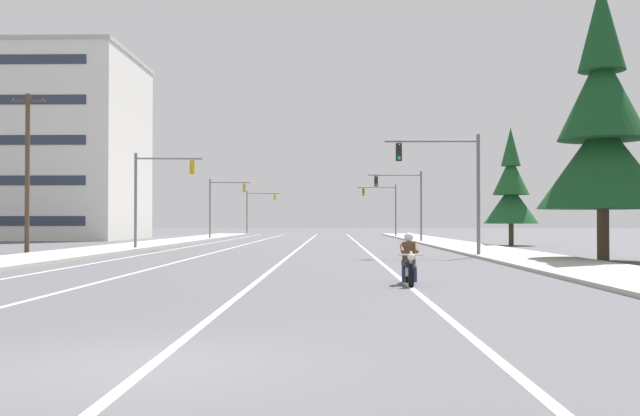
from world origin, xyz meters
TOP-DOWN VIEW (x-y plane):
  - ground_plane at (0.00, 0.00)m, footprint 400.00×400.00m
  - lane_stripe_center at (0.18, 45.00)m, footprint 0.16×100.00m
  - lane_stripe_left at (-4.42, 45.00)m, footprint 0.16×100.00m
  - lane_stripe_right at (4.53, 45.00)m, footprint 0.16×100.00m
  - lane_stripe_far_left at (-7.77, 45.00)m, footprint 0.16×100.00m
  - sidewalk_kerb_right at (11.62, 40.00)m, footprint 4.40×110.00m
  - sidewalk_kerb_left at (-11.62, 40.00)m, footprint 4.40×110.00m
  - motorcycle_with_rider at (4.58, 11.71)m, footprint 0.70×2.19m
  - traffic_signal_near_right at (8.43, 27.94)m, footprint 4.80×0.37m
  - traffic_signal_near_left at (-9.00, 37.70)m, footprint 4.33×0.57m
  - traffic_signal_mid_right at (8.82, 54.55)m, footprint 4.72×0.56m
  - traffic_signal_mid_left at (-9.02, 66.03)m, footprint 4.24×0.56m
  - traffic_signal_far_right at (8.63, 77.29)m, footprint 4.58×0.37m
  - traffic_signal_far_left at (-8.40, 94.74)m, footprint 4.72×0.56m
  - utility_pole_left_near at (-14.86, 32.03)m, footprint 1.98×0.26m
  - conifer_tree_right_verge_near at (14.55, 23.94)m, footprint 5.77×5.77m
  - conifer_tree_right_verge_far at (15.84, 46.00)m, footprint 4.03×4.03m
  - apartment_building_far_left_block at (-31.25, 65.96)m, footprint 26.32×16.66m

SIDE VIEW (x-z plane):
  - ground_plane at x=0.00m, z-range 0.00..0.00m
  - lane_stripe_center at x=0.18m, z-range 0.00..0.01m
  - lane_stripe_left at x=-4.42m, z-range 0.00..0.01m
  - lane_stripe_right at x=4.53m, z-range 0.00..0.01m
  - lane_stripe_far_left at x=-7.77m, z-range 0.00..0.01m
  - sidewalk_kerb_right at x=11.62m, z-range 0.00..0.14m
  - sidewalk_kerb_left at x=-11.62m, z-range 0.00..0.14m
  - motorcycle_with_rider at x=4.58m, z-range -0.14..1.32m
  - traffic_signal_mid_left at x=-9.02m, z-range 0.96..7.16m
  - traffic_signal_near_left at x=-9.00m, z-range 0.96..7.16m
  - conifer_tree_right_verge_far at x=15.84m, z-range -0.37..8.50m
  - traffic_signal_far_right at x=8.63m, z-range 0.98..7.18m
  - traffic_signal_mid_right at x=8.82m, z-range 0.99..7.19m
  - traffic_signal_far_left at x=-8.40m, z-range 0.99..7.19m
  - traffic_signal_near_right at x=8.43m, z-range 0.99..7.19m
  - utility_pole_left_near at x=-14.86m, z-range 0.19..9.24m
  - conifer_tree_right_verge_near at x=14.55m, z-range -0.53..12.16m
  - apartment_building_far_left_block at x=-31.25m, z-range 0.00..19.10m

